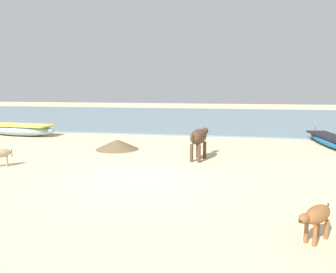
{
  "coord_description": "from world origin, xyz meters",
  "views": [
    {
      "loc": [
        2.16,
        -7.71,
        2.33
      ],
      "look_at": [
        0.04,
        3.32,
        0.6
      ],
      "focal_mm": 33.89,
      "sensor_mm": 36.0,
      "label": 1
    }
  ],
  "objects_px": {
    "fishing_boat_3": "(21,129)",
    "calf_far_brown": "(317,216)",
    "fishing_boat_4": "(335,142)",
    "cow_adult_dark": "(199,138)"
  },
  "relations": [
    {
      "from": "calf_far_brown",
      "to": "fishing_boat_3",
      "type": "bearing_deg",
      "value": -87.79
    },
    {
      "from": "fishing_boat_4",
      "to": "cow_adult_dark",
      "type": "xyz_separation_m",
      "value": [
        -5.07,
        -3.1,
        0.5
      ]
    },
    {
      "from": "fishing_boat_3",
      "to": "calf_far_brown",
      "type": "bearing_deg",
      "value": 147.3
    },
    {
      "from": "fishing_boat_4",
      "to": "cow_adult_dark",
      "type": "distance_m",
      "value": 5.96
    },
    {
      "from": "fishing_boat_3",
      "to": "calf_far_brown",
      "type": "distance_m",
      "value": 14.46
    },
    {
      "from": "fishing_boat_4",
      "to": "cow_adult_dark",
      "type": "relative_size",
      "value": 3.0
    },
    {
      "from": "fishing_boat_3",
      "to": "fishing_boat_4",
      "type": "height_order",
      "value": "fishing_boat_3"
    },
    {
      "from": "cow_adult_dark",
      "to": "fishing_boat_3",
      "type": "bearing_deg",
      "value": 79.43
    },
    {
      "from": "fishing_boat_4",
      "to": "cow_adult_dark",
      "type": "bearing_deg",
      "value": 114.48
    },
    {
      "from": "fishing_boat_3",
      "to": "calf_far_brown",
      "type": "xyz_separation_m",
      "value": [
        11.38,
        -8.92,
        0.1
      ]
    }
  ]
}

